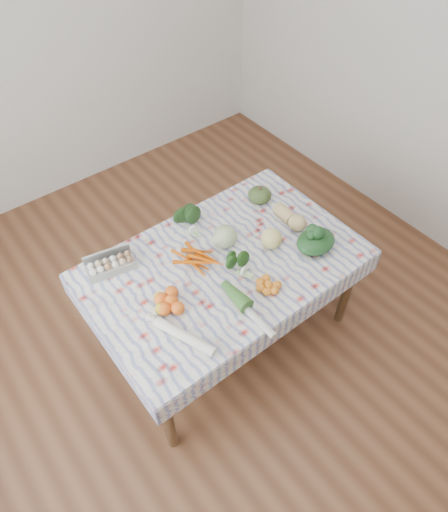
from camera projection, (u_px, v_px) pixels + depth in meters
The scene contains 17 objects.
ground at pixel (224, 331), 3.33m from camera, with size 4.50×4.50×0.00m, color brown.
wall_back at pixel (42, 33), 3.48m from camera, with size 4.00×0.04×2.80m, color silver.
dining_table at pixel (224, 271), 2.83m from camera, with size 1.60×1.00×0.75m.
tablecloth at pixel (224, 263), 2.77m from camera, with size 1.66×1.06×0.01m, color white.
egg_carton at pixel (111, 266), 2.70m from camera, with size 0.29×0.12×0.08m, color #979792.
carrot_bunch at pixel (194, 259), 2.76m from camera, with size 0.24×0.22×0.04m, color #D65303.
kale_bunch at pixel (189, 221), 2.91m from camera, with size 0.16×0.14×0.14m, color #1A3815.
kabocha_squash at pixel (260, 195), 3.11m from camera, with size 0.16×0.16×0.10m, color #415527.
cabbage at pixel (225, 236), 2.81m from camera, with size 0.15×0.15×0.15m, color #A8BF82.
butternut_squash at pixel (290, 216), 2.96m from camera, with size 0.11×0.25×0.11m, color #D6B472.
orange_cluster at pixel (171, 301), 2.52m from camera, with size 0.24×0.24×0.08m, color orange.
broccoli at pixel (238, 265), 2.68m from camera, with size 0.14×0.14×0.10m, color #1C4314.
mandarin_cluster at pixel (268, 284), 2.62m from camera, with size 0.17×0.17×0.05m, color orange.
grapefruit at pixel (272, 238), 2.81m from camera, with size 0.13×0.13×0.13m, color #E0D374.
spinach_bag at pixel (316, 241), 2.81m from camera, with size 0.26×0.21×0.11m, color #153617.
daikon at pixel (185, 336), 2.39m from camera, with size 0.06×0.06×0.39m, color white.
leek at pixel (249, 311), 2.50m from camera, with size 0.05×0.05×0.42m, color beige.
Camera 1 is at (-1.12, -1.43, 2.85)m, focal length 32.00 mm.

